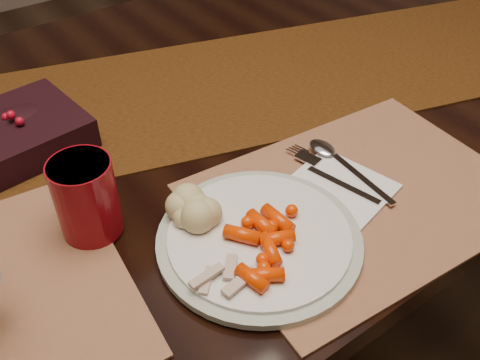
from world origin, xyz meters
TOP-DOWN VIEW (x-y plane):
  - dining_table at (0.00, 0.00)m, footprint 1.80×1.00m
  - table_runner at (-0.02, 0.08)m, footprint 1.90×0.89m
  - placemat_main at (0.17, -0.33)m, footprint 0.48×0.36m
  - dinner_plate at (-0.01, -0.32)m, footprint 0.33×0.33m
  - baby_carrots at (-0.02, -0.35)m, footprint 0.12×0.11m
  - mashed_potatoes at (-0.05, -0.24)m, footprint 0.10×0.10m
  - turkey_shreds at (-0.08, -0.36)m, footprint 0.08×0.07m
  - napkin at (0.16, -0.31)m, footprint 0.15×0.16m
  - fork at (0.16, -0.29)m, footprint 0.06×0.16m
  - spoon at (0.19, -0.29)m, footprint 0.04×0.17m
  - red_cup at (-0.17, -0.17)m, footprint 0.10×0.10m

SIDE VIEW (x-z plane):
  - dining_table at x=0.00m, z-range 0.00..0.75m
  - table_runner at x=-0.02m, z-range 0.75..0.75m
  - placemat_main at x=0.17m, z-range 0.75..0.75m
  - napkin at x=0.16m, z-range 0.75..0.76m
  - fork at x=0.16m, z-range 0.76..0.76m
  - spoon at x=0.19m, z-range 0.76..0.76m
  - dinner_plate at x=-0.01m, z-range 0.75..0.77m
  - turkey_shreds at x=-0.08m, z-range 0.77..0.79m
  - baby_carrots at x=-0.02m, z-range 0.77..0.79m
  - mashed_potatoes at x=-0.05m, z-range 0.77..0.81m
  - red_cup at x=-0.17m, z-range 0.75..0.87m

